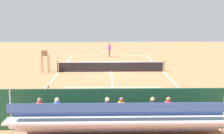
% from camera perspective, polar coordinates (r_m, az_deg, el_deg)
% --- Properties ---
extents(ground_plane, '(60.00, 60.00, 0.00)m').
position_cam_1_polar(ground_plane, '(27.67, -0.19, -0.95)').
color(ground_plane, '#CC7047').
extents(court_line_markings, '(10.10, 22.20, 0.01)m').
position_cam_1_polar(court_line_markings, '(27.71, -0.20, -0.93)').
color(court_line_markings, white).
rests_on(court_line_markings, ground).
extents(tennis_net, '(10.30, 0.10, 1.07)m').
position_cam_1_polar(tennis_net, '(27.58, -0.19, 0.07)').
color(tennis_net, black).
rests_on(tennis_net, ground).
extents(backdrop_wall, '(18.00, 0.16, 2.00)m').
position_cam_1_polar(backdrop_wall, '(13.87, 0.98, -8.28)').
color(backdrop_wall, '#194228').
rests_on(backdrop_wall, ground).
extents(bleacher_stand, '(9.06, 2.40, 2.35)m').
position_cam_1_polar(bleacher_stand, '(12.62, 1.03, -10.52)').
color(bleacher_stand, '#B2B2B7').
rests_on(bleacher_stand, ground).
extents(umpire_chair, '(0.67, 0.67, 2.14)m').
position_cam_1_polar(umpire_chair, '(27.76, -13.09, 1.57)').
color(umpire_chair, brown).
rests_on(umpire_chair, ground).
extents(courtside_bench, '(1.80, 0.40, 0.93)m').
position_cam_1_polar(courtside_bench, '(14.95, 9.52, -8.82)').
color(courtside_bench, '#9E754C').
rests_on(courtside_bench, ground).
extents(equipment_bag, '(0.90, 0.36, 0.36)m').
position_cam_1_polar(equipment_bag, '(14.72, 1.40, -10.55)').
color(equipment_bag, '#334C8C').
rests_on(equipment_bag, ground).
extents(tennis_player, '(0.36, 0.53, 1.93)m').
position_cam_1_polar(tennis_player, '(37.67, -0.56, 3.64)').
color(tennis_player, black).
rests_on(tennis_player, ground).
extents(tennis_racket, '(0.59, 0.39, 0.03)m').
position_cam_1_polar(tennis_racket, '(38.38, -2.17, 2.25)').
color(tennis_racket, black).
rests_on(tennis_racket, ground).
extents(tennis_ball_near, '(0.07, 0.07, 0.07)m').
position_cam_1_polar(tennis_ball_near, '(34.88, 0.49, 1.46)').
color(tennis_ball_near, '#CCDB33').
rests_on(tennis_ball_near, ground).
extents(tennis_ball_far, '(0.07, 0.07, 0.07)m').
position_cam_1_polar(tennis_ball_far, '(35.24, -3.64, 1.54)').
color(tennis_ball_far, '#CCDB33').
rests_on(tennis_ball_far, ground).
extents(line_judge, '(0.43, 0.55, 1.93)m').
position_cam_1_polar(line_judge, '(15.00, -12.94, -7.03)').
color(line_judge, '#232328').
rests_on(line_judge, ground).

